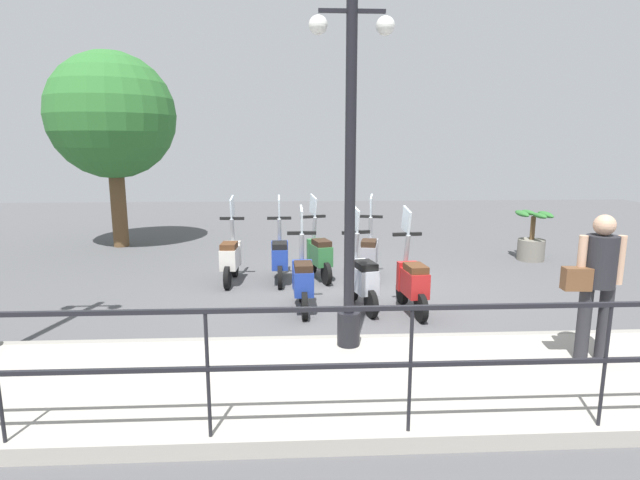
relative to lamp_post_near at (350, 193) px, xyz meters
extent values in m
plane|color=#4C4C4F|center=(2.40, -0.30, -1.92)|extent=(28.00, 28.00, 0.00)
cube|color=#A39E93|center=(-0.80, -0.30, -1.85)|extent=(2.20, 20.00, 0.15)
cube|color=gray|center=(0.25, -0.30, -1.85)|extent=(0.10, 20.00, 0.15)
cube|color=black|center=(-1.80, -0.30, -0.72)|extent=(0.04, 16.00, 0.04)
cube|color=black|center=(-1.80, -0.30, -1.19)|extent=(0.04, 16.00, 0.04)
cylinder|color=black|center=(-1.80, -1.90, -1.25)|extent=(0.03, 0.03, 1.05)
cylinder|color=black|center=(-1.80, -0.30, -1.25)|extent=(0.03, 0.03, 1.05)
cylinder|color=black|center=(-1.80, 1.30, -1.25)|extent=(0.03, 0.03, 1.05)
cylinder|color=black|center=(0.00, 0.00, -1.57)|extent=(0.26, 0.26, 0.40)
cylinder|color=black|center=(0.00, 0.00, 0.18)|extent=(0.12, 0.12, 3.90)
cube|color=black|center=(0.00, 0.00, 1.88)|extent=(0.04, 0.70, 0.04)
sphere|color=white|center=(0.00, -0.35, 1.74)|extent=(0.20, 0.20, 0.20)
sphere|color=white|center=(0.00, 0.35, 1.74)|extent=(0.20, 0.20, 0.20)
cylinder|color=#28282D|center=(-0.54, -2.70, -1.36)|extent=(0.14, 0.14, 0.82)
cylinder|color=#28282D|center=(-0.53, -2.48, -1.36)|extent=(0.14, 0.14, 0.82)
cylinder|color=#232328|center=(-0.54, -2.59, -0.68)|extent=(0.34, 0.34, 0.55)
sphere|color=tan|center=(-0.54, -2.59, -0.29)|extent=(0.22, 0.22, 0.22)
cylinder|color=tan|center=(-0.55, -2.79, -0.66)|extent=(0.09, 0.09, 0.52)
cylinder|color=tan|center=(-0.52, -2.39, -0.66)|extent=(0.09, 0.09, 0.52)
cube|color=brown|center=(-0.57, -2.33, -0.85)|extent=(0.16, 0.29, 0.24)
cylinder|color=brown|center=(6.74, 4.86, -0.91)|extent=(0.36, 0.36, 2.02)
sphere|color=#2D6B2D|center=(6.74, 4.86, 1.19)|extent=(2.92, 2.92, 2.92)
cylinder|color=slate|center=(4.78, -4.46, -1.70)|extent=(0.56, 0.56, 0.45)
cylinder|color=brown|center=(4.78, -4.46, -1.22)|extent=(0.10, 0.10, 0.50)
ellipsoid|color=#2D6B2D|center=(5.03, -4.46, -0.92)|extent=(0.56, 0.16, 0.10)
ellipsoid|color=#2D6B2D|center=(4.53, -4.46, -0.92)|extent=(0.56, 0.16, 0.10)
ellipsoid|color=#2D6B2D|center=(4.78, -4.21, -0.92)|extent=(0.56, 0.16, 0.10)
ellipsoid|color=#2D6B2D|center=(4.78, -4.71, -0.92)|extent=(0.56, 0.16, 0.10)
ellipsoid|color=#2D6B2D|center=(4.96, -4.28, -0.92)|extent=(0.56, 0.16, 0.10)
ellipsoid|color=#2D6B2D|center=(4.60, -4.64, -0.92)|extent=(0.56, 0.16, 0.10)
cylinder|color=black|center=(1.95, -1.05, -1.72)|extent=(0.41, 0.12, 0.40)
cylinder|color=black|center=(1.12, -1.14, -1.72)|extent=(0.41, 0.12, 0.40)
cube|color=#B21E1E|center=(1.45, -1.10, -1.44)|extent=(0.63, 0.34, 0.36)
cube|color=#B21E1E|center=(1.74, -1.07, -1.42)|extent=(0.15, 0.31, 0.44)
cube|color=#4C2D19|center=(1.38, -1.11, -1.21)|extent=(0.43, 0.30, 0.10)
cylinder|color=gray|center=(1.80, -1.07, -1.07)|extent=(0.19, 0.09, 0.55)
cube|color=black|center=(1.80, -1.07, -0.79)|extent=(0.11, 0.44, 0.05)
cube|color=silver|center=(1.86, -1.06, -0.59)|extent=(0.39, 0.07, 0.42)
cylinder|color=black|center=(2.14, -0.29, -1.72)|extent=(0.41, 0.17, 0.40)
cylinder|color=black|center=(1.33, -0.47, -1.72)|extent=(0.41, 0.17, 0.40)
cube|color=#B7BCC6|center=(1.66, -0.40, -1.44)|extent=(0.65, 0.41, 0.36)
cube|color=#B7BCC6|center=(1.94, -0.33, -1.42)|extent=(0.18, 0.32, 0.44)
cube|color=black|center=(1.59, -0.41, -1.21)|extent=(0.45, 0.34, 0.10)
cylinder|color=gray|center=(2.00, -0.32, -1.07)|extent=(0.19, 0.11, 0.55)
cube|color=black|center=(2.00, -0.32, -0.79)|extent=(0.16, 0.44, 0.05)
cube|color=silver|center=(2.06, -0.31, -0.59)|extent=(0.38, 0.12, 0.42)
cylinder|color=black|center=(2.13, 0.52, -1.72)|extent=(0.40, 0.09, 0.40)
cylinder|color=black|center=(1.30, 0.49, -1.72)|extent=(0.40, 0.09, 0.40)
cube|color=navy|center=(1.63, 0.50, -1.44)|extent=(0.61, 0.30, 0.36)
cube|color=navy|center=(1.92, 0.51, -1.42)|extent=(0.13, 0.30, 0.44)
cube|color=black|center=(1.56, 0.50, -1.21)|extent=(0.41, 0.27, 0.10)
cylinder|color=gray|center=(1.98, 0.51, -1.07)|extent=(0.19, 0.08, 0.55)
cube|color=black|center=(1.98, 0.51, -0.79)|extent=(0.08, 0.44, 0.05)
cube|color=silver|center=(2.04, 0.51, -0.59)|extent=(0.39, 0.04, 0.42)
cylinder|color=black|center=(3.82, -0.84, -1.72)|extent=(0.41, 0.17, 0.40)
cylinder|color=black|center=(3.01, -0.66, -1.72)|extent=(0.41, 0.17, 0.40)
cube|color=gray|center=(3.33, -0.73, -1.44)|extent=(0.65, 0.40, 0.36)
cube|color=gray|center=(3.62, -0.79, -1.42)|extent=(0.18, 0.32, 0.44)
cube|color=black|center=(3.26, -0.71, -1.21)|extent=(0.45, 0.34, 0.10)
cylinder|color=gray|center=(3.67, -0.80, -1.07)|extent=(0.19, 0.11, 0.55)
cube|color=black|center=(3.67, -0.80, -0.79)|extent=(0.15, 0.44, 0.05)
cube|color=silver|center=(3.73, -0.82, -0.59)|extent=(0.39, 0.11, 0.42)
cylinder|color=black|center=(3.87, 0.30, -1.72)|extent=(0.41, 0.19, 0.40)
cylinder|color=black|center=(3.07, 0.06, -1.72)|extent=(0.41, 0.19, 0.40)
cube|color=#2D6B38|center=(3.39, 0.16, -1.44)|extent=(0.65, 0.44, 0.36)
cube|color=#2D6B38|center=(3.67, 0.24, -1.42)|extent=(0.20, 0.32, 0.44)
cube|color=black|center=(3.32, 0.14, -1.21)|extent=(0.46, 0.36, 0.10)
cylinder|color=gray|center=(3.73, 0.25, -1.07)|extent=(0.20, 0.12, 0.55)
cube|color=black|center=(3.73, 0.25, -0.79)|extent=(0.18, 0.44, 0.05)
cube|color=silver|center=(3.78, 0.27, -0.59)|extent=(0.38, 0.14, 0.42)
cylinder|color=black|center=(3.71, 0.90, -1.72)|extent=(0.40, 0.09, 0.40)
cylinder|color=black|center=(2.88, 0.88, -1.72)|extent=(0.40, 0.09, 0.40)
cube|color=navy|center=(3.21, 0.89, -1.44)|extent=(0.61, 0.30, 0.36)
cube|color=navy|center=(3.50, 0.90, -1.42)|extent=(0.13, 0.30, 0.44)
cube|color=black|center=(3.14, 0.89, -1.21)|extent=(0.41, 0.27, 0.10)
cylinder|color=gray|center=(3.56, 0.90, -1.07)|extent=(0.18, 0.08, 0.55)
cube|color=black|center=(3.56, 0.90, -0.79)|extent=(0.07, 0.44, 0.05)
cube|color=silver|center=(3.62, 0.90, -0.59)|extent=(0.39, 0.04, 0.42)
cylinder|color=black|center=(3.71, 1.75, -1.72)|extent=(0.40, 0.10, 0.40)
cylinder|color=black|center=(2.88, 1.78, -1.72)|extent=(0.40, 0.10, 0.40)
cube|color=beige|center=(3.21, 1.77, -1.44)|extent=(0.61, 0.30, 0.36)
cube|color=beige|center=(3.50, 1.76, -1.42)|extent=(0.13, 0.30, 0.44)
cube|color=#4C2D19|center=(3.14, 1.77, -1.21)|extent=(0.41, 0.28, 0.10)
cylinder|color=gray|center=(3.56, 1.75, -1.07)|extent=(0.19, 0.08, 0.55)
cube|color=black|center=(3.56, 1.75, -0.79)|extent=(0.08, 0.44, 0.05)
cube|color=silver|center=(3.62, 1.75, -0.59)|extent=(0.39, 0.05, 0.42)
camera|label=1|loc=(-5.47, 0.61, 0.53)|focal=28.00mm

